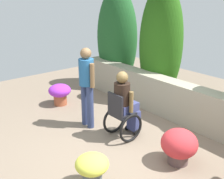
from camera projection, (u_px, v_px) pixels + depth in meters
name	position (u px, v px, depth m)	size (l,w,h in m)	color
ground_plane	(118.00, 153.00, 4.84)	(10.87, 10.87, 0.00)	#7C6B59
stone_retaining_wall	(186.00, 104.00, 5.82)	(6.71, 0.39, 0.85)	#9C967E
hedge_backdrop	(198.00, 56.00, 5.94)	(7.22, 1.04, 2.90)	#205626
person_in_wheelchair	(124.00, 107.00, 5.20)	(0.53, 0.66, 1.33)	black
person_standing_companion	(87.00, 82.00, 5.51)	(0.49, 0.30, 1.66)	navy
flower_pot_purple_near	(92.00, 168.00, 3.91)	(0.49, 0.49, 0.51)	#4D5657
flower_pot_terracotta_by_wall	(179.00, 145.00, 4.47)	(0.60, 0.60, 0.60)	brown
flower_pot_small_foreground	(60.00, 92.00, 6.81)	(0.55, 0.55, 0.53)	#A04F33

